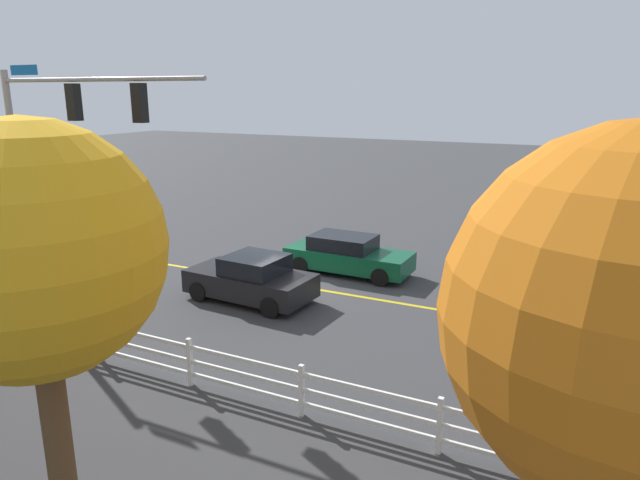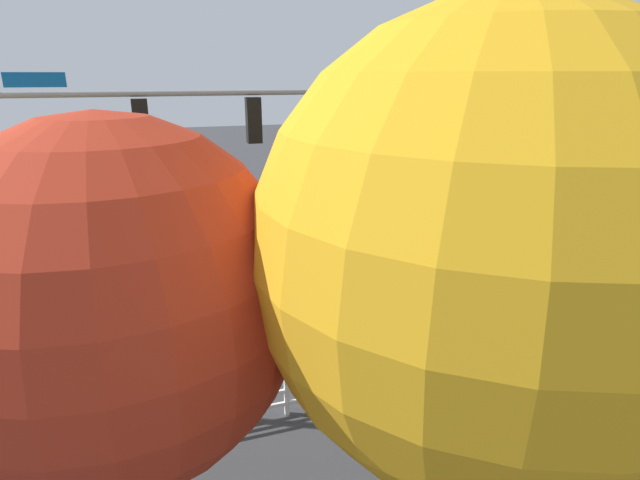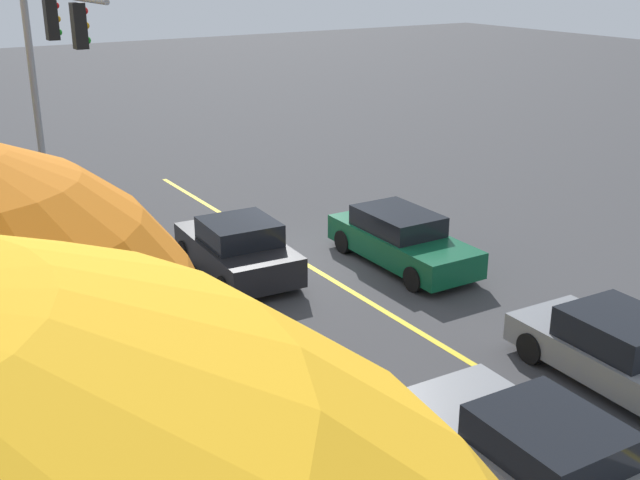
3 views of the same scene
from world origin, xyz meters
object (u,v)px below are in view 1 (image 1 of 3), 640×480
at_px(car_0, 347,255).
at_px(tree_2, 639,320).
at_px(tree_3, 33,252).
at_px(car_1, 605,343).
at_px(car_2, 558,287).
at_px(car_3, 251,279).

bearing_deg(car_0, tree_2, -52.38).
bearing_deg(tree_3, car_0, -83.59).
relative_size(car_1, car_2, 1.00).
bearing_deg(car_0, car_3, -110.87).
relative_size(car_0, tree_3, 0.74).
height_order(car_0, tree_3, tree_3).
distance_m(car_1, tree_2, 8.25).
distance_m(car_3, tree_3, 11.00).
bearing_deg(car_2, car_0, 179.98).
height_order(tree_2, tree_3, tree_2).
distance_m(car_2, car_3, 9.60).
relative_size(car_2, car_3, 1.13).
distance_m(car_1, car_3, 10.22).
bearing_deg(car_0, tree_3, -82.79).
xyz_separation_m(car_0, tree_2, (-8.68, 11.60, 3.35)).
relative_size(car_0, car_3, 1.11).
bearing_deg(tree_2, tree_3, 17.47).
distance_m(car_0, car_1, 9.54).
bearing_deg(car_1, car_3, 1.49).
distance_m(car_2, tree_2, 11.90).
relative_size(car_0, car_2, 0.98).
bearing_deg(car_2, tree_3, -110.59).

